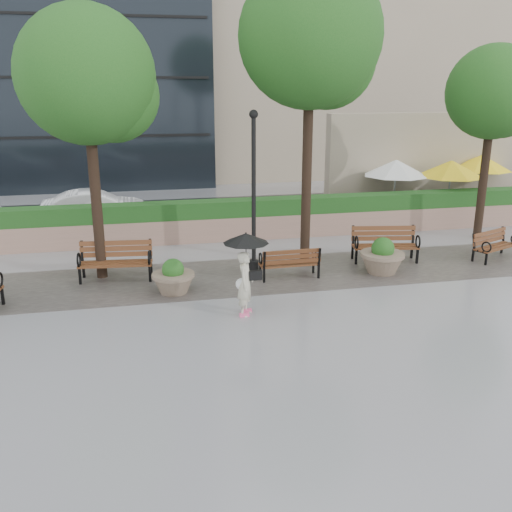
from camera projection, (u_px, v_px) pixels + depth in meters
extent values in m
plane|color=gray|center=(280.00, 317.00, 13.03)|extent=(100.00, 100.00, 0.00)
cube|color=#383330|center=(253.00, 275.00, 15.84)|extent=(28.00, 3.20, 0.01)
cube|color=#9E7666|center=(229.00, 227.00, 19.47)|extent=(24.00, 0.80, 0.80)
cube|color=#164416|center=(229.00, 208.00, 19.27)|extent=(24.00, 0.75, 0.55)
cube|color=tan|center=(441.00, 162.00, 23.73)|extent=(10.00, 0.60, 4.00)
cube|color=#164416|center=(455.00, 210.00, 22.02)|extent=(8.00, 0.50, 0.90)
cube|color=black|center=(213.00, 214.00, 23.32)|extent=(40.00, 7.00, 0.00)
torus|color=black|center=(0.00, 280.00, 13.50)|extent=(0.11, 0.39, 0.39)
cube|color=brown|center=(116.00, 264.00, 15.30)|extent=(1.98, 0.78, 0.05)
cube|color=brown|center=(116.00, 249.00, 15.49)|extent=(1.94, 0.33, 0.45)
cube|color=black|center=(116.00, 271.00, 15.40)|extent=(1.99, 0.88, 0.49)
torus|color=black|center=(79.00, 260.00, 14.97)|extent=(0.09, 0.40, 0.40)
torus|color=black|center=(149.00, 258.00, 15.16)|extent=(0.09, 0.40, 0.40)
cube|color=brown|center=(289.00, 264.00, 15.54)|extent=(1.63, 0.51, 0.05)
cube|color=brown|center=(292.00, 257.00, 15.22)|extent=(1.62, 0.14, 0.38)
cube|color=black|center=(289.00, 271.00, 15.57)|extent=(1.63, 0.60, 0.41)
torus|color=black|center=(314.00, 255.00, 15.81)|extent=(0.05, 0.33, 0.33)
torus|color=black|center=(261.00, 258.00, 15.48)|extent=(0.05, 0.33, 0.33)
cube|color=brown|center=(385.00, 247.00, 16.92)|extent=(2.00, 0.90, 0.05)
cube|color=brown|center=(383.00, 233.00, 17.11)|extent=(1.92, 0.46, 0.45)
cube|color=black|center=(384.00, 253.00, 17.02)|extent=(2.01, 1.00, 0.49)
torus|color=black|center=(357.00, 242.00, 16.65)|extent=(0.12, 0.40, 0.40)
torus|color=black|center=(418.00, 242.00, 16.72)|extent=(0.12, 0.40, 0.40)
cube|color=brown|center=(496.00, 247.00, 17.17)|extent=(1.65, 1.07, 0.04)
cube|color=brown|center=(490.00, 236.00, 17.29)|extent=(1.51, 0.73, 0.37)
cube|color=black|center=(494.00, 253.00, 17.25)|extent=(1.69, 1.15, 0.41)
torus|color=black|center=(486.00, 247.00, 16.59)|extent=(0.17, 0.32, 0.33)
cylinder|color=#7F6B56|center=(173.00, 275.00, 14.38)|extent=(1.08, 1.08, 0.09)
sphere|color=#134414|center=(173.00, 269.00, 14.33)|extent=(0.56, 0.56, 0.56)
cylinder|color=#7F6B56|center=(382.00, 254.00, 15.88)|extent=(1.23, 1.23, 0.10)
sphere|color=#134414|center=(383.00, 249.00, 15.83)|extent=(0.63, 0.63, 0.63)
cylinder|color=black|center=(254.00, 196.00, 15.63)|extent=(0.12, 0.12, 4.29)
cylinder|color=black|center=(254.00, 265.00, 16.21)|extent=(0.28, 0.28, 0.30)
sphere|color=black|center=(254.00, 114.00, 15.00)|extent=(0.24, 0.24, 0.24)
cylinder|color=black|center=(95.00, 188.00, 14.98)|extent=(0.28, 0.28, 4.95)
sphere|color=#134414|center=(86.00, 75.00, 14.16)|extent=(3.45, 3.45, 3.45)
sphere|color=#134414|center=(112.00, 96.00, 14.70)|extent=(2.41, 2.41, 2.41)
cylinder|color=black|center=(307.00, 163.00, 16.19)|extent=(0.28, 0.28, 5.92)
sphere|color=#134414|center=(310.00, 36.00, 15.21)|extent=(3.89, 3.89, 3.89)
sphere|color=#134414|center=(327.00, 60.00, 15.78)|extent=(2.72, 2.72, 2.72)
cylinder|color=black|center=(484.00, 172.00, 19.12)|extent=(0.28, 0.28, 4.53)
sphere|color=#134414|center=(494.00, 92.00, 18.37)|extent=(3.02, 3.02, 3.02)
sphere|color=#134414|center=(503.00, 106.00, 18.90)|extent=(2.12, 2.12, 2.12)
cylinder|color=black|center=(392.00, 217.00, 22.50)|extent=(0.40, 0.40, 0.10)
cylinder|color=#99999E|center=(394.00, 191.00, 22.20)|extent=(0.06, 0.06, 2.20)
cone|color=white|center=(396.00, 168.00, 21.94)|extent=(2.50, 2.50, 0.60)
cylinder|color=black|center=(446.00, 219.00, 22.31)|extent=(0.40, 0.40, 0.10)
cylinder|color=#99999E|center=(449.00, 192.00, 22.00)|extent=(0.06, 0.06, 2.20)
cone|color=yellow|center=(451.00, 169.00, 21.74)|extent=(2.50, 2.50, 0.60)
cylinder|color=black|center=(476.00, 209.00, 23.97)|extent=(0.40, 0.40, 0.10)
cylinder|color=#99999E|center=(479.00, 184.00, 23.67)|extent=(0.06, 0.06, 2.20)
cone|color=yellow|center=(481.00, 163.00, 23.41)|extent=(2.50, 2.50, 0.60)
imported|color=white|center=(95.00, 207.00, 21.49)|extent=(3.96, 1.61, 1.28)
imported|color=beige|center=(246.00, 281.00, 12.93)|extent=(0.61, 0.70, 1.60)
cube|color=#F2598C|center=(247.00, 311.00, 13.26)|extent=(0.18, 0.24, 0.08)
cube|color=#F2598C|center=(244.00, 315.00, 13.02)|extent=(0.18, 0.24, 0.08)
cube|color=black|center=(256.00, 275.00, 12.89)|extent=(0.22, 0.31, 0.22)
sphere|color=white|center=(242.00, 284.00, 13.21)|extent=(0.28, 0.28, 0.28)
cylinder|color=black|center=(246.00, 256.00, 12.80)|extent=(0.02, 0.02, 0.85)
cone|color=black|center=(246.00, 238.00, 12.69)|extent=(1.04, 1.04, 0.22)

